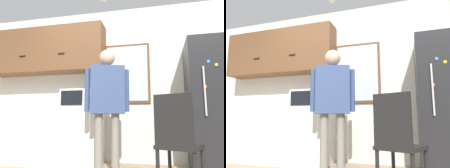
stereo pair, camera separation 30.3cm
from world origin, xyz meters
The scene contains 9 objects.
back_wall centered at (0.00, 1.75, 1.35)m, with size 6.00×0.06×2.70m.
counter centered at (-1.13, 1.40, 0.44)m, with size 2.13×0.65×0.89m.
upper_cabinets centered at (-1.13, 1.54, 1.95)m, with size 2.13×0.39×0.83m.
microwave centered at (-0.42, 1.32, 1.03)m, with size 0.50×0.38×0.29m.
person centered at (0.17, 0.87, 1.01)m, with size 0.58×0.35×1.66m.
refrigerator centered at (1.64, 1.37, 0.92)m, with size 0.78×0.72×1.85m.
chair centered at (1.02, 0.40, 0.52)m, with size 0.54×0.54×0.96m.
window centered at (0.31, 1.71, 1.50)m, with size 0.79×0.05×1.04m.
ceiling_light centered at (0.00, 1.30, 2.68)m, with size 0.11×0.11×0.01m.
Camera 1 is at (0.86, -1.97, 0.70)m, focal length 35.00 mm.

